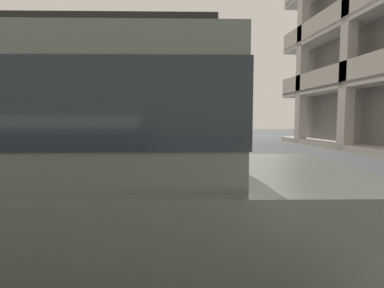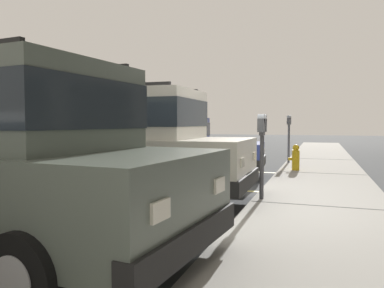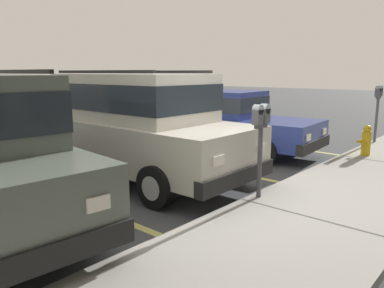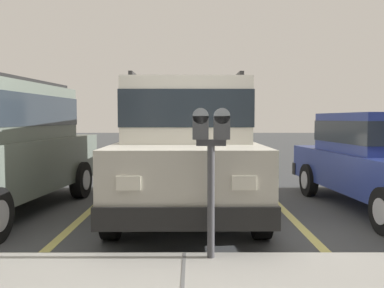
{
  "view_description": "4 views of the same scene",
  "coord_description": "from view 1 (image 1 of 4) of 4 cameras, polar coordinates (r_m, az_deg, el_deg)",
  "views": [
    {
      "loc": [
        5.34,
        -1.14,
        1.5
      ],
      "look_at": [
        -0.32,
        -0.5,
        1.03
      ],
      "focal_mm": 28.0,
      "sensor_mm": 36.0,
      "label": 1
    },
    {
      "loc": [
        6.04,
        1.28,
        1.39
      ],
      "look_at": [
        -0.05,
        -0.82,
        1.04
      ],
      "focal_mm": 35.0,
      "sensor_mm": 36.0,
      "label": 2
    },
    {
      "loc": [
        4.54,
        3.2,
        2.0
      ],
      "look_at": [
        -0.04,
        -0.82,
        0.83
      ],
      "focal_mm": 35.0,
      "sensor_mm": 36.0,
      "label": 3
    },
    {
      "loc": [
        -0.07,
        4.36,
        1.44
      ],
      "look_at": [
        -0.07,
        -0.44,
        1.16
      ],
      "focal_mm": 40.0,
      "sensor_mm": 36.0,
      "label": 4
    }
  ],
  "objects": [
    {
      "name": "ground_plane",
      "position": [
        5.67,
        5.47,
        -11.15
      ],
      "size": [
        80.0,
        80.0,
        0.1
      ],
      "color": "#444749"
    },
    {
      "name": "red_sedan",
      "position": [
        8.65,
        -14.85,
        0.05
      ],
      "size": [
        2.09,
        4.6,
        1.54
      ],
      "rotation": [
        0.0,
        0.0,
        0.08
      ],
      "color": "navy",
      "rests_on": "ground_plane"
    },
    {
      "name": "parking_meter_far",
      "position": [
        11.79,
        0.57,
        3.53
      ],
      "size": [
        0.35,
        0.12,
        1.53
      ],
      "color": "#595B60",
      "rests_on": "sidewalk"
    },
    {
      "name": "parking_meter_near",
      "position": [
        5.8,
        8.43,
        1.53
      ],
      "size": [
        0.35,
        0.12,
        1.42
      ],
      "color": "#47474C",
      "rests_on": "sidewalk"
    },
    {
      "name": "silver_suv",
      "position": [
        5.45,
        -17.77,
        0.16
      ],
      "size": [
        2.06,
        4.8,
        2.03
      ],
      "rotation": [
        0.0,
        0.0,
        0.01
      ],
      "color": "beige",
      "rests_on": "ground_plane"
    },
    {
      "name": "parking_stall_lines",
      "position": [
        4.1,
        -10.09,
        -16.74
      ],
      "size": [
        12.34,
        4.8,
        0.01
      ],
      "color": "#DBD16B",
      "rests_on": "ground_plane"
    },
    {
      "name": "dark_hatchback",
      "position": [
        2.55,
        -27.28,
        -5.06
      ],
      "size": [
        2.33,
        4.93,
        2.03
      ],
      "rotation": [
        0.0,
        0.0,
        -0.09
      ],
      "color": "#5B665B",
      "rests_on": "ground_plane"
    },
    {
      "name": "fire_hydrant",
      "position": [
        9.98,
        3.87,
        -1.26
      ],
      "size": [
        0.3,
        0.3,
        0.7
      ],
      "color": "gold",
      "rests_on": "sidewalk"
    },
    {
      "name": "sidewalk",
      "position": [
        6.04,
        17.79,
        -9.29
      ],
      "size": [
        40.0,
        2.2,
        0.12
      ],
      "color": "#9E9B93",
      "rests_on": "ground_plane"
    }
  ]
}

